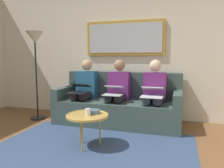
# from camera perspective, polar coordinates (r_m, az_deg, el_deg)

# --- Properties ---
(wall_rear) EXTENTS (6.00, 0.12, 2.60)m
(wall_rear) POSITION_cam_1_polar(r_m,az_deg,el_deg) (4.42, 3.53, 8.43)
(wall_rear) COLOR beige
(wall_rear) RESTS_ON ground_plane
(area_rug) EXTENTS (2.60, 1.80, 0.01)m
(area_rug) POSITION_cam_1_polar(r_m,az_deg,el_deg) (2.99, -5.08, -16.26)
(area_rug) COLOR #33476B
(area_rug) RESTS_ON ground_plane
(couch) EXTENTS (2.20, 0.90, 0.90)m
(couch) POSITION_cam_1_polar(r_m,az_deg,el_deg) (4.04, 1.78, -5.51)
(couch) COLOR #384C47
(couch) RESTS_ON ground_plane
(framed_mirror) EXTENTS (1.54, 0.05, 0.66)m
(framed_mirror) POSITION_cam_1_polar(r_m,az_deg,el_deg) (4.34, 3.25, 11.77)
(framed_mirror) COLOR #B7892D
(coffee_table) EXTENTS (0.56, 0.56, 0.44)m
(coffee_table) POSITION_cam_1_polar(r_m,az_deg,el_deg) (2.93, -6.40, -8.22)
(coffee_table) COLOR tan
(coffee_table) RESTS_ON ground_plane
(cup) EXTENTS (0.07, 0.07, 0.09)m
(cup) POSITION_cam_1_polar(r_m,az_deg,el_deg) (2.89, -6.26, -7.22)
(cup) COLOR silver
(cup) RESTS_ON coffee_table
(bowl) EXTENTS (0.17, 0.17, 0.05)m
(bowl) POSITION_cam_1_polar(r_m,az_deg,el_deg) (3.00, -4.77, -7.10)
(bowl) COLOR slate
(bowl) RESTS_ON coffee_table
(person_left) EXTENTS (0.38, 0.58, 1.14)m
(person_left) POSITION_cam_1_polar(r_m,az_deg,el_deg) (3.80, 10.84, -1.86)
(person_left) COLOR #66236B
(person_left) RESTS_ON couch
(laptop_white) EXTENTS (0.34, 0.38, 0.16)m
(laptop_white) POSITION_cam_1_polar(r_m,az_deg,el_deg) (3.57, 10.41, -2.04)
(laptop_white) COLOR white
(person_middle) EXTENTS (0.38, 0.58, 1.14)m
(person_middle) POSITION_cam_1_polar(r_m,az_deg,el_deg) (3.93, 1.52, -1.47)
(person_middle) COLOR #66236B
(person_middle) RESTS_ON couch
(laptop_silver) EXTENTS (0.31, 0.35, 0.15)m
(laptop_silver) POSITION_cam_1_polar(r_m,az_deg,el_deg) (3.69, 0.50, -1.70)
(laptop_silver) COLOR silver
(person_right) EXTENTS (0.38, 0.58, 1.14)m
(person_right) POSITION_cam_1_polar(r_m,az_deg,el_deg) (4.14, -7.02, -1.08)
(person_right) COLOR #235B84
(person_right) RESTS_ON couch
(laptop_black) EXTENTS (0.33, 0.38, 0.16)m
(laptop_black) POSITION_cam_1_polar(r_m,az_deg,el_deg) (3.93, -8.44, -1.21)
(laptop_black) COLOR black
(standing_lamp) EXTENTS (0.32, 0.32, 1.66)m
(standing_lamp) POSITION_cam_1_polar(r_m,az_deg,el_deg) (4.40, -19.27, 9.00)
(standing_lamp) COLOR black
(standing_lamp) RESTS_ON ground_plane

